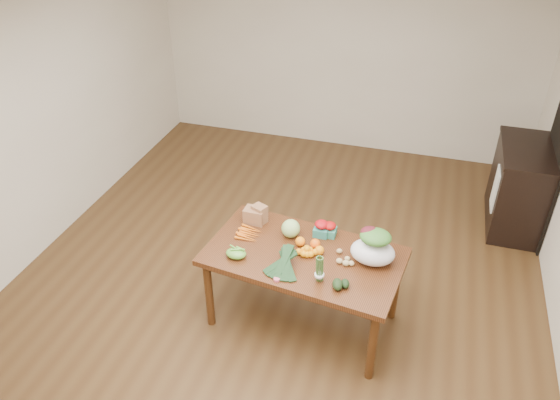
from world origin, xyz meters
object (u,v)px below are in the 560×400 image
(kale_bunch, at_px, (282,265))
(salad_bag, at_px, (373,248))
(paper_bag, at_px, (255,214))
(mandarin_cluster, at_px, (307,250))
(asparagus_bundle, at_px, (320,269))
(dining_table, at_px, (303,288))
(cabinet, at_px, (518,187))
(cabbage, at_px, (291,229))

(kale_bunch, xyz_separation_m, salad_bag, (0.66, 0.34, 0.06))
(paper_bag, distance_m, salad_bag, 1.12)
(mandarin_cluster, height_order, asparagus_bundle, asparagus_bundle)
(mandarin_cluster, bearing_deg, kale_bunch, -115.67)
(dining_table, relative_size, salad_bag, 4.46)
(cabinet, bearing_deg, kale_bunch, -129.30)
(dining_table, bearing_deg, paper_bag, 156.59)
(dining_table, distance_m, salad_bag, 0.76)
(dining_table, height_order, salad_bag, salad_bag)
(mandarin_cluster, relative_size, kale_bunch, 0.45)
(kale_bunch, relative_size, asparagus_bundle, 1.60)
(paper_bag, relative_size, kale_bunch, 0.60)
(cabbage, height_order, asparagus_bundle, asparagus_bundle)
(paper_bag, height_order, mandarin_cluster, paper_bag)
(kale_bunch, bearing_deg, cabbage, 104.73)
(cabbage, bearing_deg, dining_table, -50.14)
(dining_table, height_order, kale_bunch, kale_bunch)
(cabbage, xyz_separation_m, salad_bag, (0.72, -0.14, 0.06))
(paper_bag, bearing_deg, dining_table, -30.55)
(asparagus_bundle, bearing_deg, cabinet, 62.62)
(dining_table, bearing_deg, salad_bag, 13.92)
(paper_bag, distance_m, mandarin_cluster, 0.65)
(cabinet, relative_size, cabbage, 6.33)
(dining_table, relative_size, mandarin_cluster, 8.94)
(dining_table, relative_size, kale_bunch, 4.02)
(salad_bag, bearing_deg, cabbage, 168.81)
(cabinet, distance_m, paper_bag, 3.02)
(dining_table, distance_m, cabinet, 2.82)
(mandarin_cluster, distance_m, salad_bag, 0.54)
(paper_bag, bearing_deg, salad_bag, -13.08)
(kale_bunch, relative_size, salad_bag, 1.11)
(paper_bag, bearing_deg, kale_bunch, -54.00)
(dining_table, distance_m, paper_bag, 0.78)
(mandarin_cluster, xyz_separation_m, kale_bunch, (-0.13, -0.28, 0.03))
(cabbage, distance_m, asparagus_bundle, 0.62)
(mandarin_cluster, xyz_separation_m, asparagus_bundle, (0.17, -0.29, 0.08))
(mandarin_cluster, distance_m, kale_bunch, 0.31)
(paper_bag, xyz_separation_m, mandarin_cluster, (0.56, -0.32, -0.04))
(asparagus_bundle, bearing_deg, mandarin_cluster, 127.92)
(cabinet, bearing_deg, dining_table, -131.09)
(cabinet, distance_m, kale_bunch, 3.12)
(mandarin_cluster, bearing_deg, cabinet, 49.22)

